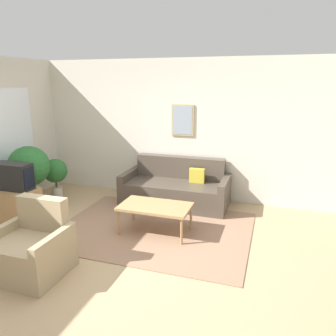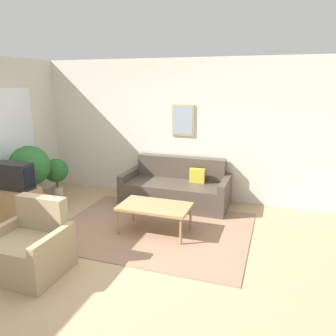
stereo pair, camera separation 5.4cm
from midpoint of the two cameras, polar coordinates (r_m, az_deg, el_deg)
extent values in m
plane|color=tan|center=(4.63, -12.27, -14.89)|extent=(16.00, 16.00, 0.00)
cube|color=#937056|center=(5.28, -2.18, -10.55)|extent=(2.98, 2.25, 0.01)
cube|color=beige|center=(6.55, -0.69, 6.77)|extent=(8.00, 0.06, 2.70)
cube|color=tan|center=(6.35, 2.89, 8.32)|extent=(0.44, 0.03, 0.60)
cube|color=#8999A8|center=(6.34, 2.85, 8.30)|extent=(0.38, 0.01, 0.54)
cube|color=beige|center=(6.80, -24.97, 6.29)|extent=(0.02, 1.03, 1.55)
cube|color=white|center=(6.79, -24.93, 6.29)|extent=(0.02, 0.95, 1.47)
cube|color=#4C4238|center=(6.21, 1.53, -4.44)|extent=(1.74, 0.90, 0.44)
cube|color=#4C4238|center=(6.40, 2.48, 0.18)|extent=(1.74, 0.20, 0.42)
cube|color=#4C4238|center=(6.50, -6.34, -2.96)|extent=(0.12, 0.90, 0.58)
cube|color=#4C4238|center=(5.99, 10.10, -4.68)|extent=(0.12, 0.90, 0.58)
cube|color=gold|center=(6.10, 5.37, -1.40)|extent=(0.28, 0.10, 0.28)
cube|color=#A87F51|center=(5.02, -2.02, -6.70)|extent=(1.07, 0.63, 0.04)
cylinder|color=#A87F51|center=(5.07, -8.44, -9.39)|extent=(0.04, 0.04, 0.41)
cylinder|color=#A87F51|center=(4.73, 2.56, -11.08)|extent=(0.04, 0.04, 0.41)
cylinder|color=#A87F51|center=(5.52, -5.85, -7.23)|extent=(0.04, 0.04, 0.41)
cylinder|color=#A87F51|center=(5.21, 4.26, -8.57)|extent=(0.04, 0.04, 0.41)
cube|color=#A87F51|center=(6.03, -24.63, -5.82)|extent=(0.71, 0.48, 0.56)
cube|color=black|center=(5.88, -25.15, -1.25)|extent=(0.65, 0.28, 0.44)
cube|color=black|center=(5.67, -22.74, -1.57)|extent=(0.01, 0.23, 0.34)
cube|color=tan|center=(4.41, -22.69, -13.93)|extent=(0.66, 0.76, 0.46)
cube|color=tan|center=(4.43, -20.72, -7.27)|extent=(0.66, 0.16, 0.43)
cube|color=tan|center=(4.63, -26.32, -12.16)|extent=(0.09, 0.76, 0.58)
cube|color=tan|center=(4.17, -18.78, -14.39)|extent=(0.09, 0.76, 0.58)
cylinder|color=#935638|center=(6.60, -22.16, -5.22)|extent=(0.24, 0.24, 0.26)
cylinder|color=#51381E|center=(6.52, -22.37, -3.23)|extent=(0.04, 0.04, 0.22)
sphere|color=#28662D|center=(6.41, -22.73, 0.34)|extent=(0.73, 0.73, 0.73)
cylinder|color=beige|center=(6.99, -18.41, -3.98)|extent=(0.22, 0.22, 0.22)
cylinder|color=#51381E|center=(6.93, -18.53, -2.58)|extent=(0.04, 0.04, 0.14)
sphere|color=#28662D|center=(6.86, -18.72, -0.41)|extent=(0.47, 0.47, 0.47)
camera|label=1|loc=(0.03, -89.72, 0.07)|focal=35.00mm
camera|label=2|loc=(0.03, 90.28, -0.07)|focal=35.00mm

